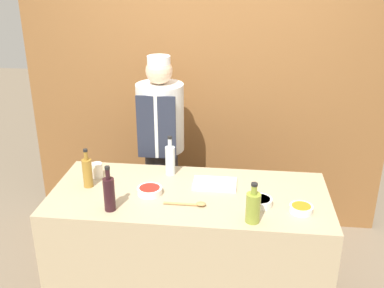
% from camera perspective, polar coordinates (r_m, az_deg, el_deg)
% --- Properties ---
extents(cabinet_wall, '(3.13, 0.18, 2.40)m').
position_cam_1_polar(cabinet_wall, '(3.96, 1.77, 6.20)').
color(cabinet_wall, brown).
rests_on(cabinet_wall, ground_plane).
extents(counter, '(1.81, 0.79, 0.90)m').
position_cam_1_polar(counter, '(3.18, -0.33, -13.33)').
color(counter, tan).
rests_on(counter, ground_plane).
extents(sauce_bowl_red, '(0.16, 0.16, 0.05)m').
position_cam_1_polar(sauce_bowl_red, '(2.93, -5.40, -5.87)').
color(sauce_bowl_red, white).
rests_on(sauce_bowl_red, counter).
extents(sauce_bowl_orange, '(0.14, 0.14, 0.04)m').
position_cam_1_polar(sauce_bowl_orange, '(2.80, 13.69, -7.96)').
color(sauce_bowl_orange, white).
rests_on(sauce_bowl_orange, counter).
extents(sauce_bowl_green, '(0.15, 0.15, 0.05)m').
position_cam_1_polar(sauce_bowl_green, '(2.83, 8.61, -7.21)').
color(sauce_bowl_green, white).
rests_on(sauce_bowl_green, counter).
extents(cutting_board, '(0.29, 0.19, 0.02)m').
position_cam_1_polar(cutting_board, '(3.04, 2.90, -5.07)').
color(cutting_board, white).
rests_on(cutting_board, counter).
extents(bottle_wine, '(0.07, 0.07, 0.29)m').
position_cam_1_polar(bottle_wine, '(2.75, -10.47, -6.16)').
color(bottle_wine, black).
rests_on(bottle_wine, counter).
extents(bottle_vinegar, '(0.06, 0.06, 0.27)m').
position_cam_1_polar(bottle_vinegar, '(3.06, -13.14, -3.49)').
color(bottle_vinegar, olive).
rests_on(bottle_vinegar, counter).
extents(bottle_oil, '(0.09, 0.09, 0.25)m').
position_cam_1_polar(bottle_oil, '(2.62, 7.76, -7.90)').
color(bottle_oil, olive).
rests_on(bottle_oil, counter).
extents(bottle_clear, '(0.07, 0.07, 0.29)m').
position_cam_1_polar(bottle_clear, '(3.15, -2.79, -1.98)').
color(bottle_clear, silver).
rests_on(bottle_clear, counter).
extents(cup_cream, '(0.08, 0.08, 0.10)m').
position_cam_1_polar(cup_cream, '(3.19, -11.97, -3.27)').
color(cup_cream, silver).
rests_on(cup_cream, counter).
extents(wooden_spoon, '(0.26, 0.05, 0.03)m').
position_cam_1_polar(wooden_spoon, '(2.79, -0.10, -7.61)').
color(wooden_spoon, '#B2844C').
rests_on(wooden_spoon, counter).
extents(chef_center, '(0.37, 0.37, 1.65)m').
position_cam_1_polar(chef_center, '(3.60, -3.93, -0.82)').
color(chef_center, '#28282D').
rests_on(chef_center, ground_plane).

